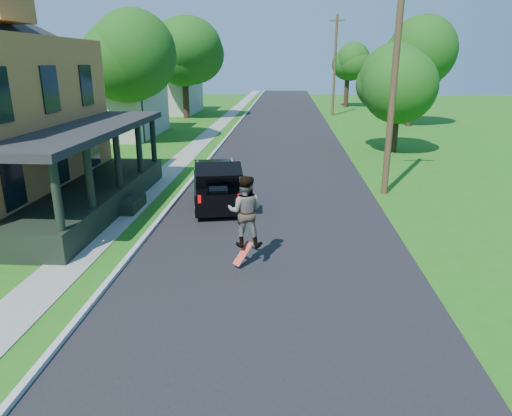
# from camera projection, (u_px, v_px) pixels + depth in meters

# --- Properties ---
(ground) EXTENTS (140.00, 140.00, 0.00)m
(ground) POSITION_uv_depth(u_px,v_px,m) (270.00, 291.00, 11.12)
(ground) COLOR #246313
(ground) RESTS_ON ground
(street) EXTENTS (8.00, 120.00, 0.02)m
(street) POSITION_uv_depth(u_px,v_px,m) (281.00, 146.00, 30.11)
(street) COLOR black
(street) RESTS_ON ground
(curb) EXTENTS (0.15, 120.00, 0.12)m
(curb) POSITION_uv_depth(u_px,v_px,m) (221.00, 145.00, 30.38)
(curb) COLOR #B0B0AA
(curb) RESTS_ON ground
(sidewalk) EXTENTS (1.30, 120.00, 0.03)m
(sidewalk) POSITION_uv_depth(u_px,v_px,m) (198.00, 145.00, 30.47)
(sidewalk) COLOR gray
(sidewalk) RESTS_ON ground
(front_walk) EXTENTS (6.50, 1.20, 0.03)m
(front_walk) POSITION_uv_depth(u_px,v_px,m) (28.00, 208.00, 17.43)
(front_walk) COLOR gray
(front_walk) RESTS_ON ground
(neighbor_house_mid) EXTENTS (12.78, 12.78, 8.30)m
(neighbor_house_mid) POSITION_uv_depth(u_px,v_px,m) (100.00, 78.00, 33.50)
(neighbor_house_mid) COLOR #B6B4A1
(neighbor_house_mid) RESTS_ON ground
(neighbor_house_far) EXTENTS (12.78, 12.78, 8.30)m
(neighbor_house_far) POSITION_uv_depth(u_px,v_px,m) (158.00, 73.00, 48.69)
(neighbor_house_far) COLOR #B6B4A1
(neighbor_house_far) RESTS_ON ground
(black_suv) EXTENTS (2.48, 4.65, 2.06)m
(black_suv) POSITION_uv_depth(u_px,v_px,m) (216.00, 186.00, 17.48)
(black_suv) COLOR black
(black_suv) RESTS_ON ground
(skateboarder) EXTENTS (0.96, 0.76, 1.95)m
(skateboarder) POSITION_uv_depth(u_px,v_px,m) (245.00, 211.00, 12.12)
(skateboarder) COLOR black
(skateboarder) RESTS_ON ground
(skateboard) EXTENTS (0.53, 0.54, 0.58)m
(skateboard) POSITION_uv_depth(u_px,v_px,m) (243.00, 254.00, 12.31)
(skateboard) COLOR #AC200E
(skateboard) RESTS_ON ground
(tree_left_mid) EXTENTS (6.16, 6.20, 8.93)m
(tree_left_mid) POSITION_uv_depth(u_px,v_px,m) (134.00, 52.00, 29.86)
(tree_left_mid) COLOR black
(tree_left_mid) RESTS_ON ground
(tree_left_far) EXTENTS (8.23, 8.37, 10.37)m
(tree_left_far) POSITION_uv_depth(u_px,v_px,m) (183.00, 46.00, 43.17)
(tree_left_far) COLOR black
(tree_left_far) RESTS_ON ground
(tree_right_near) EXTENTS (5.71, 5.37, 6.92)m
(tree_right_near) POSITION_uv_depth(u_px,v_px,m) (398.00, 75.00, 26.91)
(tree_right_near) COLOR black
(tree_right_near) RESTS_ON ground
(tree_right_mid) EXTENTS (7.55, 7.35, 9.17)m
(tree_right_mid) POSITION_uv_depth(u_px,v_px,m) (415.00, 52.00, 37.83)
(tree_right_mid) COLOR black
(tree_right_mid) RESTS_ON ground
(tree_right_far) EXTENTS (4.86, 4.71, 7.73)m
(tree_right_far) POSITION_uv_depth(u_px,v_px,m) (348.00, 62.00, 54.55)
(tree_right_far) COLOR black
(tree_right_far) RESTS_ON ground
(utility_pole_near) EXTENTS (1.63, 0.28, 10.38)m
(utility_pole_near) POSITION_uv_depth(u_px,v_px,m) (396.00, 61.00, 17.66)
(utility_pole_near) COLOR #473020
(utility_pole_near) RESTS_ON ground
(utility_pole_far) EXTENTS (1.55, 0.52, 9.75)m
(utility_pole_far) POSITION_uv_depth(u_px,v_px,m) (335.00, 65.00, 45.83)
(utility_pole_far) COLOR #473020
(utility_pole_far) RESTS_ON ground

